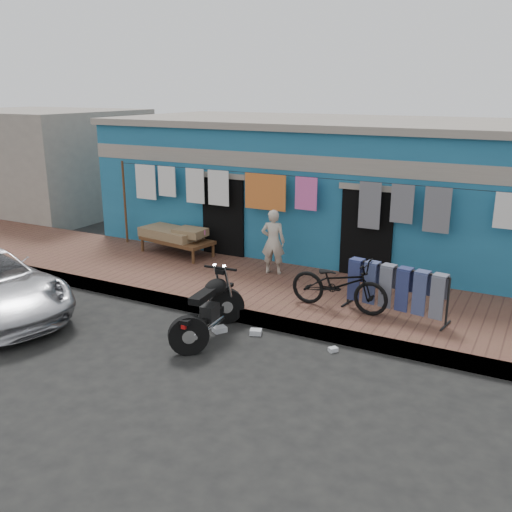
{
  "coord_description": "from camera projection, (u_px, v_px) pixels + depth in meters",
  "views": [
    {
      "loc": [
        4.7,
        -6.81,
        4.1
      ],
      "look_at": [
        0.0,
        2.0,
        1.15
      ],
      "focal_mm": 40.0,
      "sensor_mm": 36.0,
      "label": 1
    }
  ],
  "objects": [
    {
      "name": "ground",
      "position": [
        197.0,
        357.0,
        9.05
      ],
      "size": [
        80.0,
        80.0,
        0.0
      ],
      "primitive_type": "plane",
      "color": "black",
      "rests_on": "ground"
    },
    {
      "name": "clothesline",
      "position": [
        285.0,
        198.0,
        12.35
      ],
      "size": [
        10.06,
        0.06,
        2.1
      ],
      "color": "brown",
      "rests_on": "sidewalk"
    },
    {
      "name": "neighbor_left",
      "position": [
        41.0,
        161.0,
        19.46
      ],
      "size": [
        6.0,
        5.0,
        3.4
      ],
      "primitive_type": "cube",
      "color": "#9E9384",
      "rests_on": "ground"
    },
    {
      "name": "litter_a",
      "position": [
        256.0,
        332.0,
        9.86
      ],
      "size": [
        0.24,
        0.21,
        0.09
      ],
      "primitive_type": "cube",
      "rotation": [
        0.0,
        0.0,
        0.35
      ],
      "color": "silver",
      "rests_on": "ground"
    },
    {
      "name": "jeans_rack",
      "position": [
        396.0,
        290.0,
        9.95
      ],
      "size": [
        2.03,
        0.92,
        0.92
      ],
      "primitive_type": null,
      "rotation": [
        0.0,
        0.0,
        -0.14
      ],
      "color": "black",
      "rests_on": "sidewalk"
    },
    {
      "name": "sidewalk",
      "position": [
        279.0,
        292.0,
        11.55
      ],
      "size": [
        28.0,
        3.0,
        0.25
      ],
      "primitive_type": "cube",
      "color": "brown",
      "rests_on": "ground"
    },
    {
      "name": "motorcycle",
      "position": [
        208.0,
        307.0,
        9.59
      ],
      "size": [
        0.94,
        1.85,
        1.12
      ],
      "primitive_type": null,
      "rotation": [
        0.0,
        0.0,
        0.09
      ],
      "color": "black",
      "rests_on": "ground"
    },
    {
      "name": "building",
      "position": [
        348.0,
        187.0,
        14.48
      ],
      "size": [
        12.2,
        5.2,
        3.36
      ],
      "color": "#1E5C82",
      "rests_on": "ground"
    },
    {
      "name": "litter_c",
      "position": [
        220.0,
        329.0,
        9.96
      ],
      "size": [
        0.27,
        0.29,
        0.09
      ],
      "primitive_type": "cube",
      "rotation": [
        0.0,
        0.0,
        0.99
      ],
      "color": "silver",
      "rests_on": "ground"
    },
    {
      "name": "litter_b",
      "position": [
        333.0,
        350.0,
        9.22
      ],
      "size": [
        0.17,
        0.17,
        0.07
      ],
      "primitive_type": "cube",
      "rotation": [
        0.0,
        0.0,
        0.91
      ],
      "color": "silver",
      "rests_on": "ground"
    },
    {
      "name": "bicycle",
      "position": [
        339.0,
        278.0,
        10.18
      ],
      "size": [
        1.81,
        0.67,
        1.17
      ],
      "primitive_type": "imported",
      "rotation": [
        0.0,
        0.0,
        1.55
      ],
      "color": "black",
      "rests_on": "sidewalk"
    },
    {
      "name": "charpoy",
      "position": [
        177.0,
        241.0,
        13.68
      ],
      "size": [
        2.2,
        1.5,
        0.65
      ],
      "primitive_type": null,
      "rotation": [
        0.0,
        0.0,
        -0.16
      ],
      "color": "brown",
      "rests_on": "sidewalk"
    },
    {
      "name": "seated_person",
      "position": [
        273.0,
        242.0,
        12.14
      ],
      "size": [
        0.58,
        0.46,
        1.4
      ],
      "primitive_type": "imported",
      "rotation": [
        0.0,
        0.0,
        3.41
      ],
      "color": "#C0B39F",
      "rests_on": "sidewalk"
    },
    {
      "name": "curb",
      "position": [
        244.0,
        316.0,
        10.32
      ],
      "size": [
        28.0,
        0.1,
        0.25
      ],
      "primitive_type": "cube",
      "color": "gray",
      "rests_on": "ground"
    }
  ]
}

